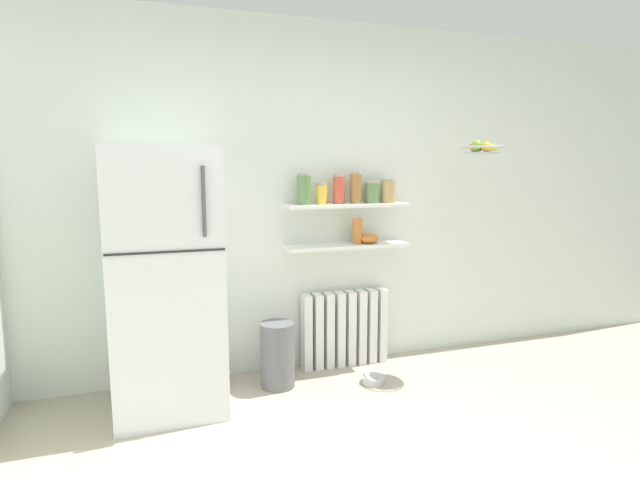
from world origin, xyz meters
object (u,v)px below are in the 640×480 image
object	(u,v)px
storage_jar_1	(322,194)
pet_food_bowl	(373,380)
refrigerator	(166,280)
vase	(357,231)
storage_jar_3	(356,188)
shelf_bowl	(368,238)
storage_jar_5	(388,191)
trash_bin	(277,355)
hanging_fruit_basket	(482,148)
storage_jar_0	(304,189)
storage_jar_2	(339,189)
storage_jar_4	(372,192)
radiator	(345,328)

from	to	relation	value
storage_jar_1	pet_food_bowl	xyz separation A→B (m)	(0.27, -0.36, -1.32)
refrigerator	pet_food_bowl	bearing A→B (deg)	-5.06
vase	pet_food_bowl	world-z (taller)	vase
storage_jar_3	shelf_bowl	bearing A→B (deg)	0.00
storage_jar_5	vase	bearing A→B (deg)	-180.00
trash_bin	storage_jar_1	bearing A→B (deg)	26.11
hanging_fruit_basket	storage_jar_5	bearing A→B (deg)	152.04
storage_jar_0	storage_jar_5	xyz separation A→B (m)	(0.67, 0.00, -0.02)
storage_jar_3	storage_jar_1	bearing A→B (deg)	180.00
vase	storage_jar_2	bearing A→B (deg)	180.00
storage_jar_0	hanging_fruit_basket	world-z (taller)	hanging_fruit_basket
storage_jar_4	hanging_fruit_basket	size ratio (longest dim) A/B	0.53
storage_jar_2	shelf_bowl	size ratio (longest dim) A/B	1.37
storage_jar_4	storage_jar_5	world-z (taller)	storage_jar_5
vase	shelf_bowl	bearing A→B (deg)	0.00
refrigerator	trash_bin	world-z (taller)	refrigerator
storage_jar_1	trash_bin	xyz separation A→B (m)	(-0.39, -0.19, -1.12)
storage_jar_0	trash_bin	distance (m)	1.20
hanging_fruit_basket	storage_jar_0	bearing A→B (deg)	165.99
storage_jar_1	shelf_bowl	distance (m)	0.52
trash_bin	pet_food_bowl	bearing A→B (deg)	-14.39
radiator	pet_food_bowl	bearing A→B (deg)	-79.92
storage_jar_3	storage_jar_4	bearing A→B (deg)	0.00
trash_bin	pet_food_bowl	size ratio (longest dim) A/B	2.86
storage_jar_1	refrigerator	bearing A→B (deg)	-167.91
storage_jar_0	storage_jar_4	size ratio (longest dim) A/B	1.38
storage_jar_3	storage_jar_4	world-z (taller)	storage_jar_3
refrigerator	hanging_fruit_basket	bearing A→B (deg)	-1.96
storage_jar_5	storage_jar_4	bearing A→B (deg)	-180.00
radiator	storage_jar_4	world-z (taller)	storage_jar_4
radiator	storage_jar_3	xyz separation A→B (m)	(0.07, -0.03, 1.09)
storage_jar_0	trash_bin	xyz separation A→B (m)	(-0.26, -0.19, -1.15)
storage_jar_2	storage_jar_4	xyz separation A→B (m)	(0.27, 0.00, -0.03)
storage_jar_5	shelf_bowl	size ratio (longest dim) A/B	1.13
storage_jar_4	pet_food_bowl	distance (m)	1.38
refrigerator	shelf_bowl	size ratio (longest dim) A/B	10.34
storage_jar_1	vase	distance (m)	0.41
pet_food_bowl	radiator	bearing A→B (deg)	100.08
radiator	storage_jar_1	size ratio (longest dim) A/B	4.29
refrigerator	hanging_fruit_basket	distance (m)	2.41
vase	hanging_fruit_basket	world-z (taller)	hanging_fruit_basket
radiator	vase	world-z (taller)	vase
pet_food_bowl	storage_jar_0	bearing A→B (deg)	138.26
storage_jar_1	hanging_fruit_basket	size ratio (longest dim) A/B	0.51
vase	shelf_bowl	world-z (taller)	vase
storage_jar_3	trash_bin	distance (m)	1.35
storage_jar_2	shelf_bowl	world-z (taller)	storage_jar_2
storage_jar_2	pet_food_bowl	world-z (taller)	storage_jar_2
radiator	storage_jar_1	xyz separation A→B (m)	(-0.20, -0.03, 1.06)
storage_jar_0	vase	world-z (taller)	storage_jar_0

